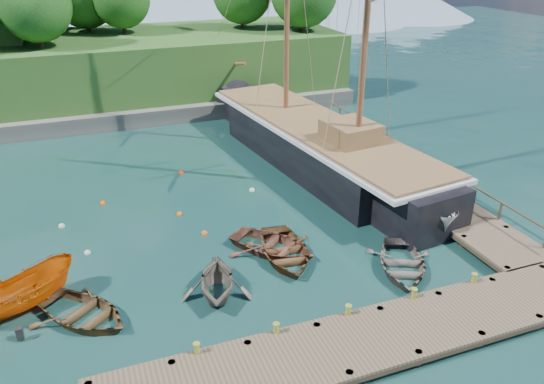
% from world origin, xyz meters
% --- Properties ---
extents(ground, '(160.00, 160.00, 0.00)m').
position_xyz_m(ground, '(0.00, 0.00, 0.00)').
color(ground, '#123B35').
rests_on(ground, ground).
extents(dock_near, '(20.00, 3.20, 1.10)m').
position_xyz_m(dock_near, '(2.00, -6.50, 0.43)').
color(dock_near, '#4D3F2F').
rests_on(dock_near, ground).
extents(dock_east, '(3.20, 24.00, 1.10)m').
position_xyz_m(dock_east, '(11.50, 7.00, 0.43)').
color(dock_east, '#4D3F2F').
rests_on(dock_east, ground).
extents(bollard_0, '(0.26, 0.26, 0.45)m').
position_xyz_m(bollard_0, '(-4.00, -5.10, 0.00)').
color(bollard_0, olive).
rests_on(bollard_0, ground).
extents(bollard_1, '(0.26, 0.26, 0.45)m').
position_xyz_m(bollard_1, '(-1.00, -5.10, 0.00)').
color(bollard_1, olive).
rests_on(bollard_1, ground).
extents(bollard_2, '(0.26, 0.26, 0.45)m').
position_xyz_m(bollard_2, '(2.00, -5.10, 0.00)').
color(bollard_2, olive).
rests_on(bollard_2, ground).
extents(bollard_3, '(0.26, 0.26, 0.45)m').
position_xyz_m(bollard_3, '(5.00, -5.10, 0.00)').
color(bollard_3, olive).
rests_on(bollard_3, ground).
extents(bollard_4, '(0.26, 0.26, 0.45)m').
position_xyz_m(bollard_4, '(8.00, -5.10, 0.00)').
color(bollard_4, olive).
rests_on(bollard_4, ground).
extents(rowboat_0, '(5.10, 5.26, 0.89)m').
position_xyz_m(rowboat_0, '(-7.68, -0.99, 0.00)').
color(rowboat_0, '#503C22').
rests_on(rowboat_0, ground).
extents(rowboat_1, '(3.92, 4.26, 1.87)m').
position_xyz_m(rowboat_1, '(-2.23, -1.29, 0.00)').
color(rowboat_1, '#645F52').
rests_on(rowboat_1, ground).
extents(rowboat_2, '(3.79, 4.94, 0.95)m').
position_xyz_m(rowboat_2, '(1.55, 0.39, 0.00)').
color(rowboat_2, brown).
rests_on(rowboat_2, ground).
extents(rowboat_3, '(4.66, 5.25, 0.90)m').
position_xyz_m(rowboat_3, '(6.20, -2.48, 0.00)').
color(rowboat_3, '#625A52').
rests_on(rowboat_3, ground).
extents(rowboat_4, '(5.26, 5.46, 0.92)m').
position_xyz_m(rowboat_4, '(1.23, 1.10, 0.00)').
color(rowboat_4, brown).
rests_on(rowboat_4, ground).
extents(motorboat_orange, '(4.87, 3.62, 1.77)m').
position_xyz_m(motorboat_orange, '(-9.89, 0.60, 0.00)').
color(motorboat_orange, '#C25105').
rests_on(motorboat_orange, ground).
extents(cabin_boat_white, '(3.00, 5.40, 1.97)m').
position_xyz_m(cabin_boat_white, '(9.95, 0.83, 0.00)').
color(cabin_boat_white, silver).
rests_on(cabin_boat_white, ground).
extents(schooner, '(8.19, 29.47, 21.98)m').
position_xyz_m(schooner, '(7.86, 10.26, 1.22)').
color(schooner, black).
rests_on(schooner, ground).
extents(mooring_buoy_0, '(0.33, 0.33, 0.33)m').
position_xyz_m(mooring_buoy_0, '(-7.26, 4.13, 0.00)').
color(mooring_buoy_0, silver).
rests_on(mooring_buoy_0, ground).
extents(mooring_buoy_1, '(0.33, 0.33, 0.33)m').
position_xyz_m(mooring_buoy_1, '(-2.26, 6.48, 0.00)').
color(mooring_buoy_1, orange).
rests_on(mooring_buoy_1, ground).
extents(mooring_buoy_2, '(0.35, 0.35, 0.35)m').
position_xyz_m(mooring_buoy_2, '(-1.49, 3.94, 0.00)').
color(mooring_buoy_2, '#D05E16').
rests_on(mooring_buoy_2, ground).
extents(mooring_buoy_3, '(0.36, 0.36, 0.36)m').
position_xyz_m(mooring_buoy_3, '(2.48, 7.96, 0.00)').
color(mooring_buoy_3, white).
rests_on(mooring_buoy_3, ground).
extents(mooring_buoy_4, '(0.35, 0.35, 0.35)m').
position_xyz_m(mooring_buoy_4, '(-6.12, 9.35, 0.00)').
color(mooring_buoy_4, '#E3520A').
rests_on(mooring_buoy_4, ground).
extents(mooring_buoy_5, '(0.36, 0.36, 0.36)m').
position_xyz_m(mooring_buoy_5, '(-0.98, 12.05, 0.00)').
color(mooring_buoy_5, red).
rests_on(mooring_buoy_5, ground).
extents(mooring_buoy_6, '(0.35, 0.35, 0.35)m').
position_xyz_m(mooring_buoy_6, '(-8.38, 7.36, 0.00)').
color(mooring_buoy_6, silver).
rests_on(mooring_buoy_6, ground).
extents(mooring_buoy_7, '(0.30, 0.30, 0.30)m').
position_xyz_m(mooring_buoy_7, '(2.68, 3.00, 0.00)').
color(mooring_buoy_7, '#EE471B').
rests_on(mooring_buoy_7, ground).
extents(distant_ridge, '(117.00, 40.00, 10.00)m').
position_xyz_m(distant_ridge, '(4.30, 70.00, 4.35)').
color(distant_ridge, '#728CA5').
rests_on(distant_ridge, ground).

